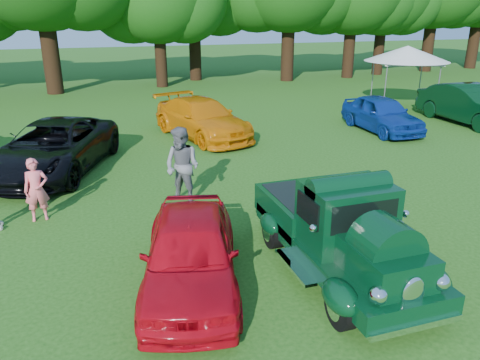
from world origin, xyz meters
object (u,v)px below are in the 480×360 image
object	(u,v)px
back_car_orange	(202,119)
canopy_tent	(407,54)
back_car_blue	(382,114)
back_car_black	(53,147)
spectator_pink	(36,190)
back_car_green	(471,105)
spectator_grey	(182,167)
red_convertible	(191,252)
hero_pickup	(339,232)

from	to	relation	value
back_car_orange	canopy_tent	bearing A→B (deg)	-3.63
back_car_blue	back_car_black	bearing A→B (deg)	-172.99
spectator_pink	back_car_green	bearing A→B (deg)	10.00
back_car_orange	back_car_blue	size ratio (longest dim) A/B	1.21
back_car_blue	spectator_pink	distance (m)	13.32
spectator_grey	back_car_black	bearing A→B (deg)	178.05
back_car_green	canopy_tent	distance (m)	4.27
back_car_black	back_car_green	size ratio (longest dim) A/B	1.09
back_car_orange	spectator_pink	world-z (taller)	spectator_pink
red_convertible	canopy_tent	xyz separation A→B (m)	(13.50, 12.38, 1.93)
back_car_black	spectator_pink	size ratio (longest dim) A/B	3.68
back_car_orange	spectator_pink	bearing A→B (deg)	-147.88
back_car_orange	back_car_blue	xyz separation A→B (m)	(7.02, -1.31, -0.02)
hero_pickup	back_car_black	size ratio (longest dim) A/B	0.84
hero_pickup	back_car_black	world-z (taller)	hero_pickup
canopy_tent	back_car_blue	bearing A→B (deg)	-135.11
back_car_green	canopy_tent	xyz separation A→B (m)	(-0.57, 3.83, 1.78)
back_car_orange	back_car_green	bearing A→B (deg)	-23.36
hero_pickup	back_car_orange	xyz separation A→B (m)	(0.03, 10.25, -0.04)
back_car_black	back_car_green	bearing A→B (deg)	25.93
back_car_black	spectator_grey	bearing A→B (deg)	-27.74
spectator_pink	spectator_grey	world-z (taller)	spectator_grey
back_car_black	back_car_green	world-z (taller)	back_car_green
back_car_green	canopy_tent	size ratio (longest dim) A/B	0.97
red_convertible	back_car_blue	xyz separation A→B (m)	(9.73, 8.63, 0.03)
back_car_black	back_car_orange	distance (m)	5.77
canopy_tent	back_car_orange	bearing A→B (deg)	-167.25
back_car_black	back_car_blue	distance (m)	12.26
spectator_pink	spectator_grey	xyz separation A→B (m)	(3.34, -0.11, 0.24)
back_car_blue	spectator_grey	world-z (taller)	spectator_grey
hero_pickup	canopy_tent	bearing A→B (deg)	49.55
spectator_pink	canopy_tent	world-z (taller)	canopy_tent
back_car_green	canopy_tent	bearing A→B (deg)	98.53
back_car_black	canopy_tent	bearing A→B (deg)	39.29
back_car_black	back_car_orange	bearing A→B (deg)	48.18
canopy_tent	hero_pickup	bearing A→B (deg)	-130.45
back_car_blue	canopy_tent	world-z (taller)	canopy_tent
hero_pickup	back_car_orange	distance (m)	10.25
hero_pickup	spectator_pink	size ratio (longest dim) A/B	3.08
back_car_orange	spectator_grey	size ratio (longest dim) A/B	2.56
red_convertible	canopy_tent	size ratio (longest dim) A/B	0.77
back_car_blue	back_car_green	world-z (taller)	back_car_green
canopy_tent	spectator_pink	bearing A→B (deg)	-152.17
canopy_tent	spectator_grey	bearing A→B (deg)	-146.03
spectator_grey	hero_pickup	bearing A→B (deg)	-15.58
back_car_orange	spectator_grey	world-z (taller)	spectator_grey
back_car_blue	spectator_pink	size ratio (longest dim) A/B	2.79
canopy_tent	red_convertible	bearing A→B (deg)	-137.48
back_car_black	canopy_tent	world-z (taller)	canopy_tent
red_convertible	spectator_pink	bearing A→B (deg)	139.39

